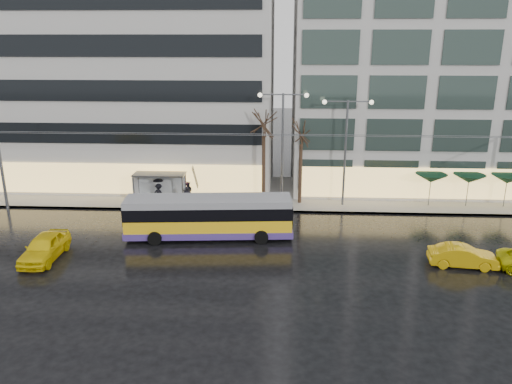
# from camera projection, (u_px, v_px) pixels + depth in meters

# --- Properties ---
(ground) EXTENTS (140.00, 140.00, 0.00)m
(ground) POSITION_uv_depth(u_px,v_px,m) (249.00, 260.00, 31.02)
(ground) COLOR black
(ground) RESTS_ON ground
(sidewalk) EXTENTS (80.00, 10.00, 0.15)m
(sidewalk) POSITION_uv_depth(u_px,v_px,m) (282.00, 193.00, 44.25)
(sidewalk) COLOR gray
(sidewalk) RESTS_ON ground
(kerb) EXTENTS (80.00, 0.10, 0.15)m
(kerb) POSITION_uv_depth(u_px,v_px,m) (281.00, 211.00, 39.53)
(kerb) COLOR slate
(kerb) RESTS_ON ground
(building_left) EXTENTS (34.00, 14.00, 22.00)m
(building_left) POSITION_uv_depth(u_px,v_px,m) (91.00, 61.00, 46.62)
(building_left) COLOR #B4B1AC
(building_left) RESTS_ON sidewalk
(building_right) EXTENTS (32.00, 14.00, 25.00)m
(building_right) POSITION_uv_depth(u_px,v_px,m) (475.00, 45.00, 44.44)
(building_right) COLOR #B4B1AC
(building_right) RESTS_ON sidewalk
(trolleybus) EXTENTS (11.48, 4.67, 5.26)m
(trolleybus) POSITION_uv_depth(u_px,v_px,m) (209.00, 218.00, 34.16)
(trolleybus) COLOR yellow
(trolleybus) RESTS_ON ground
(catenary) EXTENTS (42.24, 5.12, 7.00)m
(catenary) POSITION_uv_depth(u_px,v_px,m) (269.00, 164.00, 37.28)
(catenary) COLOR #595B60
(catenary) RESTS_ON ground
(bus_shelter) EXTENTS (4.20, 1.60, 2.51)m
(bus_shelter) POSITION_uv_depth(u_px,v_px,m) (156.00, 181.00, 41.05)
(bus_shelter) COLOR #595B60
(bus_shelter) RESTS_ON sidewalk
(street_lamp_near) EXTENTS (3.96, 0.36, 9.03)m
(street_lamp_near) POSITION_uv_depth(u_px,v_px,m) (283.00, 134.00, 39.44)
(street_lamp_near) COLOR #595B60
(street_lamp_near) RESTS_ON sidewalk
(street_lamp_far) EXTENTS (3.96, 0.36, 8.53)m
(street_lamp_far) POSITION_uv_depth(u_px,v_px,m) (346.00, 138.00, 39.28)
(street_lamp_far) COLOR #595B60
(street_lamp_far) RESTS_ON sidewalk
(tree_a) EXTENTS (3.20, 3.20, 8.40)m
(tree_a) POSITION_uv_depth(u_px,v_px,m) (264.00, 119.00, 39.38)
(tree_a) COLOR black
(tree_a) RESTS_ON sidewalk
(tree_b) EXTENTS (3.20, 3.20, 7.70)m
(tree_b) POSITION_uv_depth(u_px,v_px,m) (302.00, 128.00, 39.63)
(tree_b) COLOR black
(tree_b) RESTS_ON sidewalk
(parasol_a) EXTENTS (2.50, 2.50, 2.65)m
(parasol_a) POSITION_uv_depth(u_px,v_px,m) (431.00, 178.00, 40.09)
(parasol_a) COLOR #595B60
(parasol_a) RESTS_ON sidewalk
(parasol_b) EXTENTS (2.50, 2.50, 2.65)m
(parasol_b) POSITION_uv_depth(u_px,v_px,m) (469.00, 179.00, 39.94)
(parasol_b) COLOR #595B60
(parasol_b) RESTS_ON sidewalk
(parasol_c) EXTENTS (2.50, 2.50, 2.65)m
(parasol_c) POSITION_uv_depth(u_px,v_px,m) (507.00, 179.00, 39.79)
(parasol_c) COLOR #595B60
(parasol_c) RESTS_ON sidewalk
(taxi_a) EXTENTS (1.92, 4.66, 1.58)m
(taxi_a) POSITION_uv_depth(u_px,v_px,m) (45.00, 247.00, 31.03)
(taxi_a) COLOR yellow
(taxi_a) RESTS_ON ground
(taxi_b) EXTENTS (4.14, 1.83, 1.32)m
(taxi_b) POSITION_uv_depth(u_px,v_px,m) (463.00, 256.00, 30.06)
(taxi_b) COLOR #D2A10B
(taxi_b) RESTS_ON ground
(pedestrian_a) EXTENTS (1.27, 1.28, 2.19)m
(pedestrian_a) POSITION_uv_depth(u_px,v_px,m) (187.00, 190.00, 39.91)
(pedestrian_a) COLOR black
(pedestrian_a) RESTS_ON sidewalk
(pedestrian_b) EXTENTS (0.85, 0.69, 1.65)m
(pedestrian_b) POSITION_uv_depth(u_px,v_px,m) (188.00, 191.00, 41.63)
(pedestrian_b) COLOR black
(pedestrian_b) RESTS_ON sidewalk
(pedestrian_c) EXTENTS (1.21, 1.06, 2.11)m
(pedestrian_c) POSITION_uv_depth(u_px,v_px,m) (159.00, 190.00, 41.03)
(pedestrian_c) COLOR black
(pedestrian_c) RESTS_ON sidewalk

